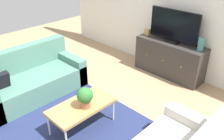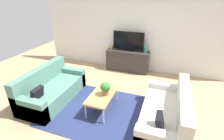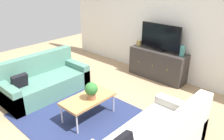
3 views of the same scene
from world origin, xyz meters
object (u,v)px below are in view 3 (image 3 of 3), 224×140
Objects in this scene: coffee_table at (88,99)px; tv_console at (158,64)px; flat_screen_tv at (160,37)px; couch_left_side at (43,82)px; mantel_clock at (139,43)px; potted_plant at (91,90)px; glass_vase at (182,51)px.

tv_console is at bearing 90.41° from coffee_table.
flat_screen_tv is at bearing 90.00° from tv_console.
couch_left_side is 1.42m from coffee_table.
tv_console is 11.07× the size of mantel_clock.
couch_left_side reaches higher than tv_console.
potted_plant is (0.08, 0.01, 0.21)m from coffee_table.
tv_console is (1.40, 2.37, 0.09)m from couch_left_side.
couch_left_side is 1.74× the size of flat_screen_tv.
flat_screen_tv reaches higher than mantel_clock.
flat_screen_tv reaches higher than potted_plant.
coffee_table is at bearing 2.08° from couch_left_side.
flat_screen_tv is at bearing 1.91° from mantel_clock.
flat_screen_tv is at bearing 59.77° from couch_left_side.
potted_plant is at bearing -73.29° from mantel_clock.
flat_screen_tv reaches higher than tv_console.
coffee_table is 3.09× the size of potted_plant.
tv_console is at bearing -180.00° from glass_vase.
couch_left_side is 3.15m from glass_vase.
couch_left_side is 7.43× the size of glass_vase.
tv_console is 0.74m from mantel_clock.
mantel_clock reaches higher than potted_plant.
flat_screen_tv is 0.63m from glass_vase.
coffee_table is 2.43m from flat_screen_tv.
mantel_clock is at bearing 71.47° from couch_left_side.
flat_screen_tv reaches higher than couch_left_side.
flat_screen_tv is at bearing 92.31° from potted_plant.
mantel_clock is (-0.69, 2.31, 0.20)m from potted_plant.
couch_left_side is at bearing -120.23° from flat_screen_tv.
tv_console is at bearing -90.00° from flat_screen_tv.
potted_plant is 2.42m from mantel_clock.
potted_plant reaches higher than tv_console.
tv_console is (-0.02, 2.32, -0.02)m from coffee_table.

